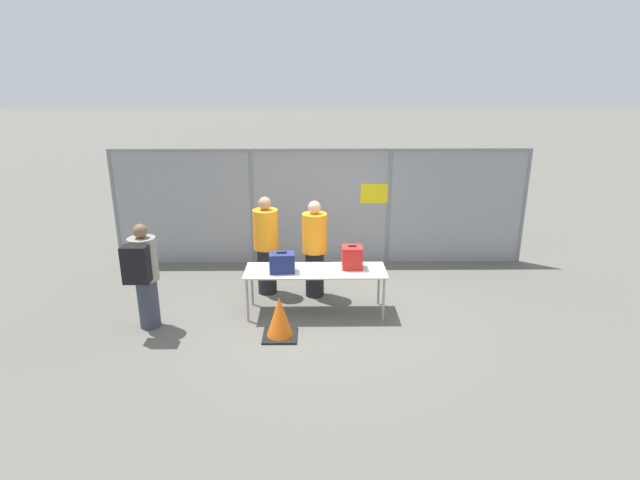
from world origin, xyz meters
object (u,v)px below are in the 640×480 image
at_px(inspection_table, 315,273).
at_px(traveler_hooded, 144,273).
at_px(utility_trailer, 399,223).
at_px(traffic_cone, 280,318).
at_px(security_worker_far, 266,244).
at_px(security_worker_near, 315,248).
at_px(suitcase_navy, 282,263).
at_px(suitcase_red, 352,257).

relative_size(inspection_table, traveler_hooded, 1.37).
height_order(utility_trailer, traffic_cone, traffic_cone).
bearing_deg(security_worker_far, traffic_cone, 106.98).
relative_size(traveler_hooded, traffic_cone, 2.58).
bearing_deg(security_worker_near, security_worker_far, -9.38).
relative_size(suitcase_navy, traveler_hooded, 0.25).
relative_size(suitcase_navy, security_worker_far, 0.24).
bearing_deg(suitcase_red, suitcase_navy, -171.91).
bearing_deg(inspection_table, suitcase_red, 8.44).
relative_size(suitcase_red, security_worker_near, 0.22).
height_order(security_worker_far, traffic_cone, security_worker_far).
height_order(suitcase_red, traffic_cone, suitcase_red).
bearing_deg(inspection_table, utility_trailer, 63.53).
xyz_separation_m(inspection_table, suitcase_red, (0.59, 0.09, 0.23)).
bearing_deg(utility_trailer, traveler_hooded, -135.11).
height_order(suitcase_red, security_worker_far, security_worker_far).
height_order(security_worker_far, utility_trailer, security_worker_far).
distance_m(traveler_hooded, traffic_cone, 2.13).
bearing_deg(suitcase_navy, utility_trailer, 58.30).
xyz_separation_m(inspection_table, traffic_cone, (-0.53, -0.80, -0.40)).
xyz_separation_m(utility_trailer, traffic_cone, (-2.54, -4.83, -0.07)).
height_order(traveler_hooded, traffic_cone, traveler_hooded).
relative_size(traveler_hooded, utility_trailer, 0.44).
bearing_deg(traffic_cone, suitcase_red, 38.45).
bearing_deg(traveler_hooded, inspection_table, 24.41).
height_order(traveler_hooded, security_worker_far, security_worker_far).
bearing_deg(traveler_hooded, security_worker_near, 38.40).
bearing_deg(security_worker_near, traveler_hooded, 24.70).
xyz_separation_m(traveler_hooded, security_worker_far, (1.69, 1.33, -0.00)).
bearing_deg(suitcase_navy, security_worker_far, 110.20).
bearing_deg(suitcase_navy, traveler_hooded, -167.82).
distance_m(traveler_hooded, security_worker_near, 2.80).
bearing_deg(utility_trailer, suitcase_red, -109.79).
bearing_deg(security_worker_near, utility_trailer, -121.67).
bearing_deg(utility_trailer, traffic_cone, -117.70).
bearing_deg(security_worker_far, inspection_table, 141.85).
distance_m(suitcase_navy, traffic_cone, 0.94).
bearing_deg(traffic_cone, inspection_table, 56.49).
height_order(suitcase_red, traveler_hooded, traveler_hooded).
bearing_deg(suitcase_navy, inspection_table, 7.69).
distance_m(inspection_table, security_worker_near, 0.71).
bearing_deg(security_worker_far, utility_trailer, -126.05).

